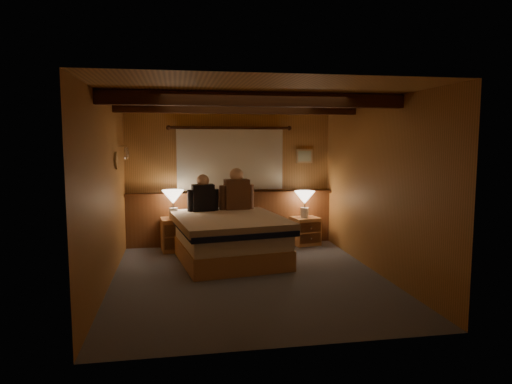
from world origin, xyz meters
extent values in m
plane|color=#535662|center=(0.00, 0.00, 0.00)|extent=(4.20, 4.20, 0.00)
plane|color=tan|center=(0.00, 0.00, 2.40)|extent=(4.20, 4.20, 0.00)
plane|color=#B37740|center=(0.00, 2.10, 1.20)|extent=(3.60, 0.00, 3.60)
plane|color=#B37740|center=(-1.80, 0.00, 1.20)|extent=(0.00, 4.20, 4.20)
plane|color=#B37740|center=(1.80, 0.00, 1.20)|extent=(0.00, 4.20, 4.20)
plane|color=#B37740|center=(0.00, -2.10, 1.20)|extent=(3.60, 0.00, 3.60)
cube|color=brown|center=(0.00, 2.04, 0.45)|extent=(3.60, 0.12, 0.90)
cube|color=brown|center=(0.00, 1.98, 0.92)|extent=(3.60, 0.22, 0.04)
cylinder|color=#442511|center=(0.00, 2.02, 2.05)|extent=(2.10, 0.05, 0.05)
sphere|color=#442511|center=(-1.05, 2.02, 2.05)|extent=(0.08, 0.08, 0.08)
sphere|color=#442511|center=(1.05, 2.02, 2.05)|extent=(0.08, 0.08, 0.08)
cube|color=silver|center=(0.00, 2.03, 1.50)|extent=(1.85, 0.08, 1.05)
cube|color=#442511|center=(0.00, -0.60, 2.31)|extent=(3.60, 0.15, 0.16)
cube|color=#442511|center=(0.00, 0.90, 2.31)|extent=(3.60, 0.15, 0.16)
cylinder|color=silver|center=(-1.74, 1.60, 1.75)|extent=(0.03, 0.55, 0.03)
torus|color=silver|center=(-1.71, 1.45, 1.63)|extent=(0.01, 0.21, 0.21)
torus|color=silver|center=(-1.71, 1.68, 1.63)|extent=(0.01, 0.21, 0.21)
cube|color=tan|center=(1.35, 2.08, 1.55)|extent=(0.30, 0.03, 0.25)
cube|color=beige|center=(1.35, 2.06, 1.55)|extent=(0.24, 0.01, 0.19)
cube|color=tan|center=(-0.17, 1.01, 0.15)|extent=(1.74, 2.14, 0.29)
cube|color=white|center=(-0.17, 1.01, 0.41)|extent=(1.69, 2.10, 0.23)
cube|color=black|center=(-0.13, 0.77, 0.55)|extent=(1.74, 1.77, 0.08)
cube|color=pink|center=(-0.15, 0.89, 0.62)|extent=(1.81, 1.97, 0.12)
cube|color=white|center=(-0.65, 1.70, 0.60)|extent=(0.63, 0.42, 0.16)
cube|color=white|center=(0.08, 1.81, 0.60)|extent=(0.63, 0.42, 0.16)
cube|color=tan|center=(-0.95, 1.73, 0.27)|extent=(0.55, 0.50, 0.55)
cube|color=brown|center=(-0.92, 1.52, 0.38)|extent=(0.45, 0.07, 0.19)
cube|color=brown|center=(-0.92, 1.52, 0.16)|extent=(0.45, 0.07, 0.19)
cylinder|color=silver|center=(-0.92, 1.52, 0.38)|extent=(0.03, 0.03, 0.03)
cylinder|color=silver|center=(-0.92, 1.52, 0.16)|extent=(0.03, 0.03, 0.03)
cube|color=tan|center=(1.30, 1.78, 0.24)|extent=(0.52, 0.48, 0.49)
cube|color=brown|center=(1.34, 1.60, 0.34)|extent=(0.39, 0.10, 0.17)
cube|color=brown|center=(1.34, 1.60, 0.15)|extent=(0.39, 0.10, 0.17)
cylinder|color=silver|center=(1.34, 1.60, 0.34)|extent=(0.04, 0.04, 0.03)
cylinder|color=silver|center=(1.34, 1.60, 0.15)|extent=(0.04, 0.04, 0.03)
cylinder|color=silver|center=(-0.99, 1.69, 0.64)|extent=(0.14, 0.14, 0.18)
cylinder|color=silver|center=(-0.99, 1.69, 0.76)|extent=(0.02, 0.02, 0.10)
cone|color=#FBE3C4|center=(-0.99, 1.69, 0.91)|extent=(0.36, 0.36, 0.22)
cylinder|color=silver|center=(1.27, 1.74, 0.58)|extent=(0.14, 0.14, 0.18)
cylinder|color=silver|center=(1.27, 1.74, 0.70)|extent=(0.02, 0.02, 0.10)
cone|color=#FBE3C4|center=(1.27, 1.74, 0.85)|extent=(0.36, 0.36, 0.22)
cube|color=black|center=(-0.51, 1.58, 0.88)|extent=(0.38, 0.25, 0.47)
cylinder|color=black|center=(-0.71, 1.56, 0.85)|extent=(0.11, 0.11, 0.37)
cylinder|color=black|center=(-0.30, 1.61, 0.85)|extent=(0.11, 0.11, 0.37)
sphere|color=tan|center=(-0.51, 1.58, 1.18)|extent=(0.21, 0.21, 0.21)
cube|color=#523221|center=(0.06, 1.67, 0.92)|extent=(0.43, 0.27, 0.53)
cylinder|color=#523221|center=(-0.17, 1.65, 0.87)|extent=(0.13, 0.13, 0.43)
cylinder|color=#523221|center=(0.29, 1.70, 0.87)|extent=(0.13, 0.13, 0.43)
sphere|color=tan|center=(0.06, 1.67, 1.26)|extent=(0.23, 0.23, 0.23)
cube|color=black|center=(-0.78, 1.60, 0.14)|extent=(0.53, 0.41, 0.28)
cylinder|color=black|center=(-0.78, 1.60, 0.30)|extent=(0.16, 0.29, 0.08)
camera|label=1|loc=(-0.93, -5.88, 1.85)|focal=32.00mm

